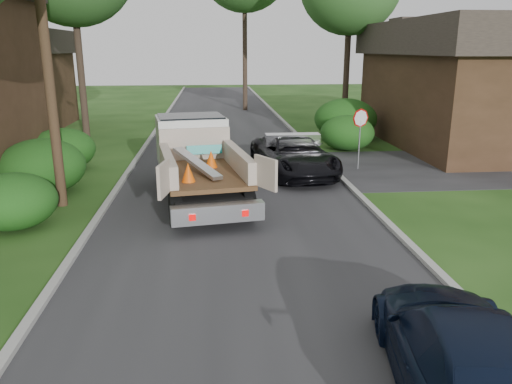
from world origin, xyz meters
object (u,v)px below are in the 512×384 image
object	(u,v)px
utility_pole	(44,34)
flatbed_truck	(196,154)
house_left_far	(2,78)
black_pickup	(294,155)
stop_sign	(360,126)
house_right	(484,82)
navy_suv	(465,356)

from	to	relation	value
utility_pole	flatbed_truck	world-z (taller)	utility_pole
house_left_far	black_pickup	distance (m)	21.07
stop_sign	utility_pole	world-z (taller)	utility_pole
house_right	navy_suv	bearing A→B (deg)	-118.81
stop_sign	black_pickup	xyz separation A→B (m)	(-2.78, -0.61, -1.02)
utility_pole	flatbed_truck	distance (m)	5.76
flatbed_truck	black_pickup	distance (m)	4.43
house_left_far	black_pickup	xyz separation A→B (m)	(15.92, -13.61, -2.30)
utility_pole	navy_suv	xyz separation A→B (m)	(8.11, -9.83, -4.48)
house_left_far	house_right	size ratio (longest dim) A/B	0.58
house_right	navy_suv	size ratio (longest dim) A/B	2.70
stop_sign	flatbed_truck	bearing A→B (deg)	-155.65
black_pickup	navy_suv	size ratio (longest dim) A/B	1.13
house_left_far	flatbed_truck	size ratio (longest dim) A/B	1.09
house_right	black_pickup	distance (m)	12.21
house_left_far	black_pickup	size ratio (longest dim) A/B	1.39
stop_sign	navy_suv	bearing A→B (deg)	-100.50
house_right	flatbed_truck	xyz separation A→B (m)	(-14.30, -7.94, -1.80)
house_right	navy_suv	xyz separation A→B (m)	(-10.37, -18.85, -2.46)
stop_sign	house_left_far	xyz separation A→B (m)	(-18.70, 13.00, 1.27)
stop_sign	house_right	bearing A→B (deg)	32.66
utility_pole	black_pickup	distance (m)	9.67
black_pickup	navy_suv	distance (m)	13.24
black_pickup	navy_suv	world-z (taller)	black_pickup
flatbed_truck	house_right	bearing A→B (deg)	19.94
house_right	black_pickup	xyz separation A→B (m)	(-10.58, -5.61, -2.40)
flatbed_truck	house_left_far	bearing A→B (deg)	118.33
stop_sign	navy_suv	xyz separation A→B (m)	(-2.57, -13.85, -1.08)
utility_pole	house_right	bearing A→B (deg)	26.01
navy_suv	house_right	bearing A→B (deg)	-109.57
house_right	black_pickup	world-z (taller)	house_right
stop_sign	house_left_far	world-z (taller)	house_left_far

